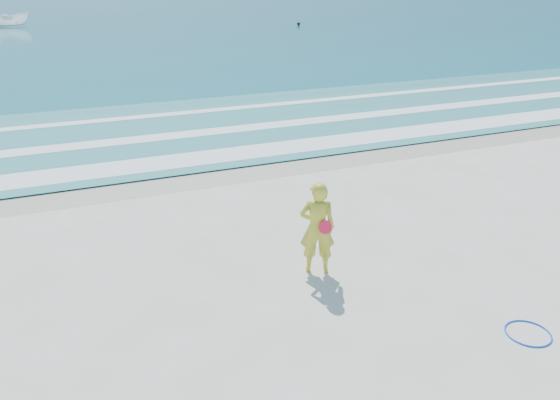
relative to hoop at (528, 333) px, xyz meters
name	(u,v)px	position (x,y,z in m)	size (l,w,h in m)	color
ground	(386,345)	(-2.31, 0.66, -0.01)	(400.00, 400.00, 0.00)	silver
wet_sand	(221,171)	(-2.31, 9.66, -0.01)	(400.00, 2.40, 0.00)	#B2A893
ocean	(64,6)	(-2.31, 105.66, 0.01)	(400.00, 190.00, 0.04)	#19727F
shallow	(182,129)	(-2.31, 14.66, 0.03)	(400.00, 10.00, 0.01)	#59B7AD
foam_near	(209,157)	(-2.31, 10.96, 0.04)	(400.00, 1.40, 0.01)	white
foam_mid	(187,134)	(-2.31, 13.86, 0.04)	(400.00, 0.90, 0.01)	white
foam_far	(168,114)	(-2.31, 17.16, 0.04)	(400.00, 0.60, 0.01)	white
hoop	(528,333)	(0.00, 0.00, 0.00)	(0.74, 0.74, 0.03)	blue
boat	(10,20)	(-9.68, 63.66, 0.81)	(1.52, 4.05, 1.57)	white
buoy	(299,24)	(20.16, 53.33, 0.21)	(0.37, 0.37, 0.37)	black
woman	(317,228)	(-2.31, 3.21, 0.93)	(0.81, 0.69, 1.89)	gold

